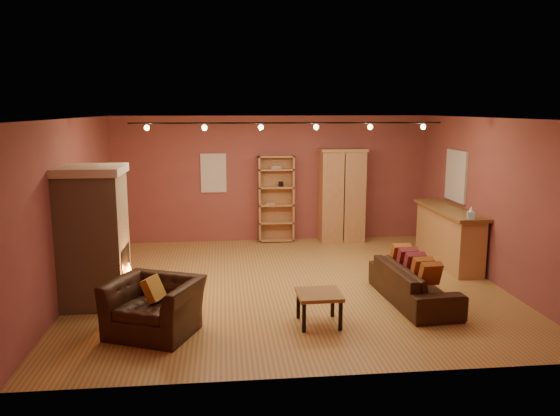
{
  "coord_description": "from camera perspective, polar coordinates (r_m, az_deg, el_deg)",
  "views": [
    {
      "loc": [
        -1.1,
        -8.83,
        2.95
      ],
      "look_at": [
        -0.14,
        0.2,
        1.29
      ],
      "focal_mm": 35.0,
      "sensor_mm": 36.0,
      "label": 1
    }
  ],
  "objects": [
    {
      "name": "tissue_box",
      "position": [
        9.96,
        19.33,
        -0.53
      ],
      "size": [
        0.17,
        0.17,
        0.23
      ],
      "rotation": [
        0.0,
        0.0,
        -0.35
      ],
      "color": "#96CCF0",
      "rests_on": "bar_counter"
    },
    {
      "name": "armchair",
      "position": [
        7.49,
        -13.06,
        -9.11
      ],
      "size": [
        1.32,
        1.11,
        0.98
      ],
      "rotation": [
        0.0,
        0.0,
        -0.4
      ],
      "color": "black",
      "rests_on": "floor"
    },
    {
      "name": "left_wall",
      "position": [
        9.28,
        -20.93,
        0.03
      ],
      "size": [
        0.02,
        6.5,
        2.8
      ],
      "primitive_type": "cube",
      "color": "brown",
      "rests_on": "floor"
    },
    {
      "name": "back_window",
      "position": [
        12.15,
        -6.96,
        3.65
      ],
      "size": [
        0.56,
        0.04,
        0.86
      ],
      "primitive_type": "cube",
      "color": "beige",
      "rests_on": "back_wall"
    },
    {
      "name": "right_window",
      "position": [
        11.28,
        17.93,
        3.22
      ],
      "size": [
        0.05,
        0.9,
        1.0
      ],
      "primitive_type": "cube",
      "color": "beige",
      "rests_on": "right_wall"
    },
    {
      "name": "armoire",
      "position": [
        12.26,
        6.48,
        1.35
      ],
      "size": [
        1.03,
        0.59,
        2.09
      ],
      "color": "#AF7D55",
      "rests_on": "floor"
    },
    {
      "name": "floor",
      "position": [
        9.38,
        1.01,
        -8.0
      ],
      "size": [
        7.0,
        7.0,
        0.0
      ],
      "primitive_type": "plane",
      "color": "olive",
      "rests_on": "ground"
    },
    {
      "name": "track_rail",
      "position": [
        9.1,
        0.91,
        8.67
      ],
      "size": [
        5.2,
        0.09,
        0.13
      ],
      "color": "black",
      "rests_on": "ceiling"
    },
    {
      "name": "bookcase",
      "position": [
        12.2,
        -0.43,
        1.07
      ],
      "size": [
        0.79,
        0.31,
        1.94
      ],
      "color": "#AF7D55",
      "rests_on": "floor"
    },
    {
      "name": "right_wall",
      "position": [
        10.08,
        21.2,
        0.78
      ],
      "size": [
        0.02,
        6.5,
        2.8
      ],
      "primitive_type": "cube",
      "color": "brown",
      "rests_on": "floor"
    },
    {
      "name": "back_wall",
      "position": [
        12.23,
        -0.84,
        3.06
      ],
      "size": [
        7.0,
        0.02,
        2.8
      ],
      "primitive_type": "cube",
      "color": "brown",
      "rests_on": "floor"
    },
    {
      "name": "bar_counter",
      "position": [
        10.98,
        17.19,
        -2.76
      ],
      "size": [
        0.61,
        2.26,
        1.08
      ],
      "color": "tan",
      "rests_on": "floor"
    },
    {
      "name": "loveseat",
      "position": [
        8.72,
        13.8,
        -6.99
      ],
      "size": [
        0.71,
        2.0,
        0.8
      ],
      "rotation": [
        0.0,
        0.0,
        1.64
      ],
      "color": "black",
      "rests_on": "floor"
    },
    {
      "name": "ceiling",
      "position": [
        8.9,
        1.07,
        9.37
      ],
      "size": [
        7.0,
        7.0,
        0.0
      ],
      "primitive_type": "plane",
      "rotation": [
        3.14,
        0.0,
        0.0
      ],
      "color": "brown",
      "rests_on": "back_wall"
    },
    {
      "name": "fireplace",
      "position": [
        8.67,
        -18.85,
        -2.83
      ],
      "size": [
        1.01,
        0.98,
        2.12
      ],
      "color": "tan",
      "rests_on": "floor"
    },
    {
      "name": "coffee_table",
      "position": [
        7.64,
        4.09,
        -9.29
      ],
      "size": [
        0.61,
        0.61,
        0.45
      ],
      "rotation": [
        0.0,
        0.0,
        0.01
      ],
      "color": "brown",
      "rests_on": "floor"
    }
  ]
}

